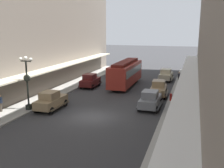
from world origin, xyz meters
name	(u,v)px	position (x,y,z in m)	size (l,w,h in m)	color
ground_plane	(92,117)	(0.00, 0.00, 0.00)	(200.00, 200.00, 0.00)	#38383A
sidewalk_left	(22,108)	(-7.50, 0.00, 0.07)	(3.00, 60.00, 0.15)	#A8A59E
sidewalk_right	(177,125)	(7.50, 0.00, 0.07)	(3.00, 60.00, 0.15)	#A8A59E
parked_car_0	(150,99)	(4.59, 4.14, 0.94)	(2.18, 4.27, 1.84)	slate
parked_car_1	(158,88)	(4.71, 9.20, 0.94)	(2.31, 4.32, 1.84)	#997F5B
parked_car_2	(166,75)	(4.53, 18.80, 0.94)	(2.26, 4.30, 1.84)	beige
parked_car_3	(51,100)	(-4.64, 0.83, 0.94)	(2.16, 4.27, 1.84)	#997F5B
parked_car_4	(90,80)	(-4.76, 11.15, 0.94)	(2.24, 4.30, 1.84)	#591919
streetcar	(126,72)	(-0.41, 13.44, 1.90)	(2.53, 9.60, 3.46)	#A52D23
lamp_post_with_clock	(27,81)	(-6.40, -0.29, 2.99)	(1.42, 0.44, 5.16)	black
fire_hydrant	(171,97)	(6.35, 7.06, 0.56)	(0.24, 0.24, 0.82)	#B21E19
pedestrian_0	(0,103)	(-8.53, -1.65, 0.99)	(0.36, 0.24, 1.64)	#4C4238
pedestrian_1	(179,78)	(6.59, 16.66, 0.99)	(0.36, 0.24, 1.64)	#4C4238
pedestrian_2	(193,75)	(8.44, 19.47, 1.01)	(0.36, 0.28, 1.67)	#4C4238
pedestrian_3	(186,78)	(7.60, 16.39, 1.01)	(0.36, 0.28, 1.67)	slate
pedestrian_4	(178,129)	(7.72, -3.15, 0.99)	(0.36, 0.24, 1.64)	slate
pedestrian_5	(189,97)	(8.25, 5.82, 1.01)	(0.36, 0.28, 1.67)	#2D2D33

